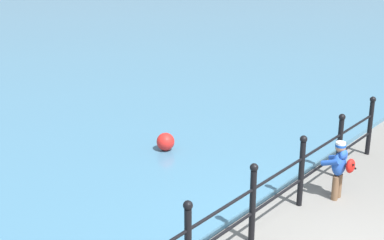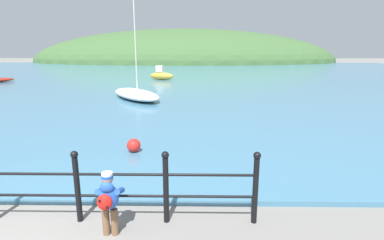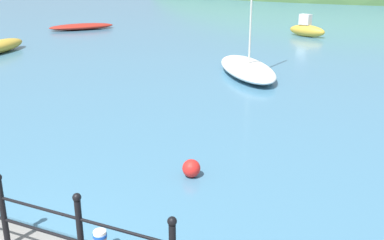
% 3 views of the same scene
% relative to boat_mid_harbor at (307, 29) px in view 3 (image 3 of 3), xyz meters
% --- Properties ---
extents(water, '(80.00, 60.00, 0.10)m').
position_rel_boat_mid_harbor_xyz_m(water, '(0.28, 7.69, -0.46)').
color(water, teal).
rests_on(water, ground).
extents(iron_railing, '(8.65, 0.12, 1.21)m').
position_rel_boat_mid_harbor_xyz_m(iron_railing, '(-0.13, -22.81, 0.13)').
color(iron_railing, black).
rests_on(iron_railing, ground).
extents(boat_mid_harbor, '(2.42, 1.54, 1.28)m').
position_rel_boat_mid_harbor_xyz_m(boat_mid_harbor, '(0.00, 0.00, 0.00)').
color(boat_mid_harbor, gold).
rests_on(boat_mid_harbor, water).
extents(boat_green_fishing, '(4.03, 4.86, 5.69)m').
position_rel_boat_mid_harbor_xyz_m(boat_green_fishing, '(-0.17, -10.84, -0.14)').
color(boat_green_fishing, silver).
rests_on(boat_green_fishing, water).
extents(boat_white_sailboat, '(1.67, 3.52, 0.59)m').
position_rel_boat_mid_harbor_xyz_m(boat_white_sailboat, '(-12.41, -11.24, -0.12)').
color(boat_white_sailboat, gold).
rests_on(boat_white_sailboat, water).
extents(boat_twin_mast, '(3.73, 4.09, 0.38)m').
position_rel_boat_mid_harbor_xyz_m(boat_twin_mast, '(-13.96, -3.00, -0.22)').
color(boat_twin_mast, maroon).
rests_on(boat_twin_mast, water).
extents(mooring_buoy, '(0.36, 0.36, 0.36)m').
position_rel_boat_mid_harbor_xyz_m(mooring_buoy, '(1.54, -19.68, -0.23)').
color(mooring_buoy, red).
rests_on(mooring_buoy, water).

